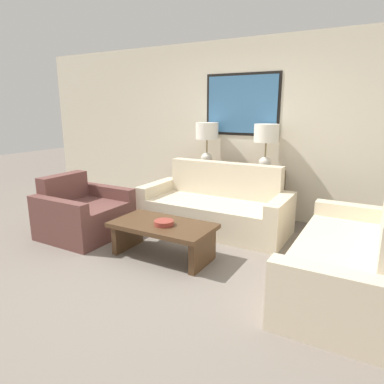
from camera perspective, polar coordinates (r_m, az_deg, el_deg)
The scene contains 10 objects.
ground_plane at distance 3.74m, azimuth -6.09°, elevation -12.51°, with size 20.00×20.00×0.00m, color slate.
back_wall at distance 5.45m, azimuth 8.38°, elevation 10.33°, with size 8.05×0.12×2.65m.
console_table at distance 5.34m, azimuth 6.95°, elevation -0.03°, with size 1.48×0.39×0.76m.
table_lamp_left at distance 5.40m, azimuth 2.51°, elevation 9.35°, with size 0.35×0.35×0.67m.
table_lamp_right at distance 5.04m, azimuth 12.26°, elevation 8.73°, with size 0.35×0.35×0.67m.
couch_by_back_wall at distance 4.79m, azimuth 3.88°, elevation -2.72°, with size 2.04×0.89×0.90m.
couch_by_side at distance 3.56m, azimuth 24.99°, elevation -10.07°, with size 0.89×2.04×0.90m.
coffee_table at distance 3.89m, azimuth -4.91°, elevation -6.70°, with size 1.15×0.62×0.40m.
decorative_bowl at distance 3.79m, azimuth -4.71°, elevation -5.14°, with size 0.22×0.22×0.05m.
armchair_near_back_wall at distance 4.76m, azimuth -17.67°, elevation -3.61°, with size 0.93×0.98×0.79m.
Camera 1 is at (1.98, -2.70, 1.66)m, focal length 32.00 mm.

